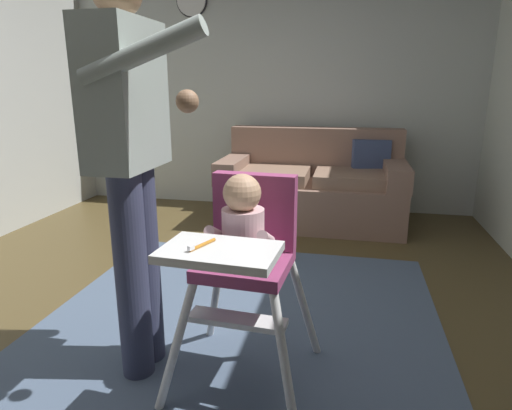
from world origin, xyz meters
name	(u,v)px	position (x,y,z in m)	size (l,w,h in m)	color
ground	(184,334)	(0.00, 0.00, -0.05)	(5.73, 6.69, 0.10)	#4E4024
wall_far	(270,72)	(0.00, 2.58, 1.39)	(4.93, 0.06, 2.77)	#B6BCB6
area_rug	(229,345)	(0.29, -0.13, 0.00)	(2.15, 2.64, 0.01)	#48586E
couch	(313,187)	(0.51, 2.06, 0.33)	(1.67, 0.86, 0.86)	#856455
high_chair	(245,243)	(0.43, -0.35, 0.64)	(0.64, 0.75, 0.93)	white
adult_standing	(131,160)	(-0.05, -0.35, 0.96)	(0.51, 0.50, 1.69)	#363B56
wall_clock	(192,0)	(-0.79, 2.53, 2.07)	(0.32, 0.04, 0.32)	white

